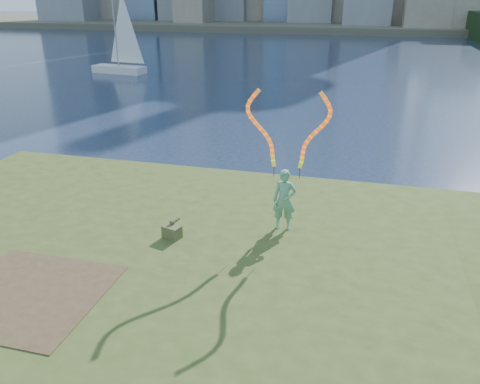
# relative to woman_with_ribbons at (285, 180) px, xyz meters

# --- Properties ---
(ground) EXTENTS (320.00, 320.00, 0.00)m
(ground) POSITION_rel_woman_with_ribbons_xyz_m (-2.59, -1.20, -2.20)
(ground) COLOR #1A2741
(ground) RESTS_ON ground
(grassy_knoll) EXTENTS (20.00, 18.00, 0.80)m
(grassy_knoll) POSITION_rel_woman_with_ribbons_xyz_m (-2.59, -3.50, -1.86)
(grassy_knoll) COLOR #3A4A1A
(grassy_knoll) RESTS_ON ground
(dirt_patch) EXTENTS (3.20, 3.00, 0.02)m
(dirt_patch) POSITION_rel_woman_with_ribbons_xyz_m (-4.79, -4.40, -1.39)
(dirt_patch) COLOR #47331E
(dirt_patch) RESTS_ON grassy_knoll
(far_shore) EXTENTS (320.00, 40.00, 1.20)m
(far_shore) POSITION_rel_woman_with_ribbons_xyz_m (-2.59, 93.80, -1.60)
(far_shore) COLOR #4F4A3A
(far_shore) RESTS_ON ground
(woman_with_ribbons) EXTENTS (2.07, 0.44, 4.06)m
(woman_with_ribbons) POSITION_rel_woman_with_ribbons_xyz_m (0.00, 0.00, 0.00)
(woman_with_ribbons) COLOR #127F3F
(woman_with_ribbons) RESTS_ON grassy_knoll
(canvas_bag) EXTENTS (0.53, 0.60, 0.44)m
(canvas_bag) POSITION_rel_woman_with_ribbons_xyz_m (-2.74, -1.26, -1.22)
(canvas_bag) COLOR #4A4A26
(canvas_bag) RESTS_ON grassy_knoll
(sailboat) EXTENTS (5.28, 2.25, 7.92)m
(sailboat) POSITION_rel_woman_with_ribbons_xyz_m (-19.46, 27.78, -0.84)
(sailboat) COLOR silver
(sailboat) RESTS_ON ground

